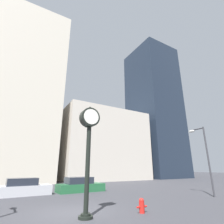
% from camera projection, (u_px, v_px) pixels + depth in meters
% --- Properties ---
extents(ground_plane, '(200.00, 200.00, 0.00)m').
position_uv_depth(ground_plane, '(71.00, 213.00, 9.03)').
color(ground_plane, '#38383D').
extents(building_tall_tower, '(13.67, 12.00, 30.58)m').
position_uv_depth(building_tall_tower, '(19.00, 93.00, 31.89)').
color(building_tall_tower, beige).
rests_on(building_tall_tower, ground_plane).
extents(building_storefront_row, '(17.38, 12.00, 13.74)m').
position_uv_depth(building_storefront_row, '(101.00, 146.00, 37.49)').
color(building_storefront_row, beige).
rests_on(building_storefront_row, ground_plane).
extents(building_glass_modern, '(10.90, 12.00, 35.70)m').
position_uv_depth(building_glass_modern, '(154.00, 109.00, 48.56)').
color(building_glass_modern, '#1E2838').
rests_on(building_glass_modern, ground_plane).
extents(street_clock, '(1.02, 0.68, 5.43)m').
position_uv_depth(street_clock, '(89.00, 138.00, 9.08)').
color(street_clock, black).
rests_on(street_clock, ground_plane).
extents(car_silver, '(4.43, 1.92, 1.40)m').
position_uv_depth(car_silver, '(23.00, 188.00, 14.92)').
color(car_silver, '#BCBCC1').
rests_on(car_silver, ground_plane).
extents(car_green, '(4.68, 2.11, 1.37)m').
position_uv_depth(car_green, '(80.00, 186.00, 17.28)').
color(car_green, '#236038').
rests_on(car_green, ground_plane).
extents(fire_hydrant_near, '(0.63, 0.27, 0.71)m').
position_uv_depth(fire_hydrant_near, '(142.00, 205.00, 9.05)').
color(fire_hydrant_near, red).
rests_on(fire_hydrant_near, ground_plane).
extents(street_lamp_right, '(0.36, 1.57, 5.76)m').
position_uv_depth(street_lamp_right, '(202.00, 148.00, 15.47)').
color(street_lamp_right, '#38383D').
rests_on(street_lamp_right, ground_plane).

